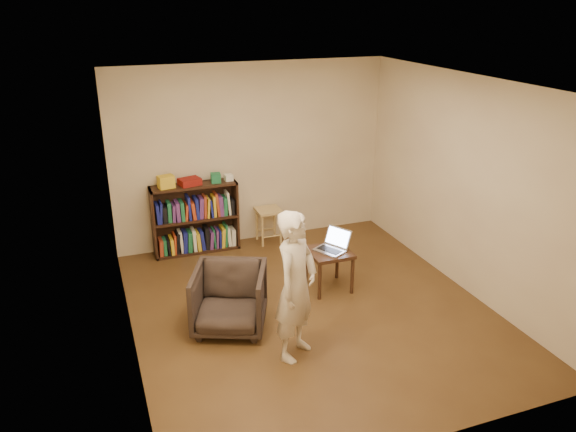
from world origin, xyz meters
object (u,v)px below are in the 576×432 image
object	(u,v)px
bookshelf	(195,222)
armchair	(229,299)
laptop	(333,245)
stool	(269,216)
side_table	(329,257)
person	(296,286)

from	to	relation	value
bookshelf	armchair	bearing A→B (deg)	-91.82
laptop	armchair	bearing A→B (deg)	-100.96
stool	armchair	size ratio (longest dim) A/B	0.66
stool	side_table	world-z (taller)	stool
armchair	person	world-z (taller)	person
stool	armchair	world-z (taller)	armchair
bookshelf	side_table	world-z (taller)	bookshelf
stool	person	xyz separation A→B (m)	(-0.64, -2.77, 0.36)
side_table	person	world-z (taller)	person
stool	side_table	distance (m)	1.64
bookshelf	laptop	distance (m)	2.16
armchair	side_table	bearing A→B (deg)	40.82
stool	bookshelf	bearing A→B (deg)	176.57
side_table	laptop	bearing A→B (deg)	21.57
laptop	stool	bearing A→B (deg)	161.49
bookshelf	stool	bearing A→B (deg)	-3.43
side_table	person	bearing A→B (deg)	-127.41
armchair	person	bearing A→B (deg)	-31.83
person	bookshelf	bearing A→B (deg)	58.38
stool	person	distance (m)	2.87
side_table	laptop	xyz separation A→B (m)	(0.05, 0.02, 0.14)
person	armchair	bearing A→B (deg)	85.08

